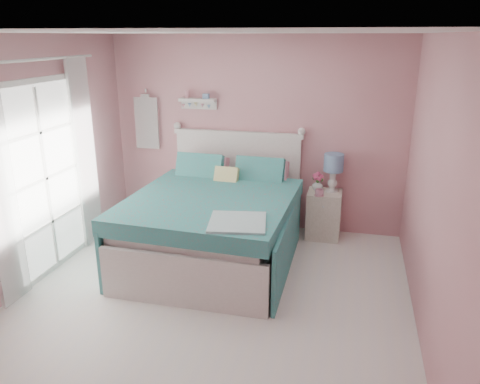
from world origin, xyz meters
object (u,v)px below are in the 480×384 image
at_px(nightstand, 324,214).
at_px(teacup, 319,193).
at_px(vase, 318,185).
at_px(table_lamp, 334,166).
at_px(bed, 215,224).

relative_size(nightstand, teacup, 5.84).
bearing_deg(nightstand, vase, 155.23).
distance_m(vase, teacup, 0.23).
bearing_deg(vase, nightstand, -24.77).
xyz_separation_m(nightstand, vase, (-0.10, 0.05, 0.39)).
height_order(nightstand, table_lamp, table_lamp).
bearing_deg(teacup, vase, 101.03).
xyz_separation_m(table_lamp, teacup, (-0.15, -0.22, -0.31)).
height_order(vase, teacup, vase).
height_order(nightstand, teacup, teacup).
bearing_deg(vase, teacup, -78.97).
distance_m(bed, vase, 1.51).
bearing_deg(bed, table_lamp, 38.74).
height_order(bed, teacup, bed).
bearing_deg(table_lamp, bed, -143.60).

